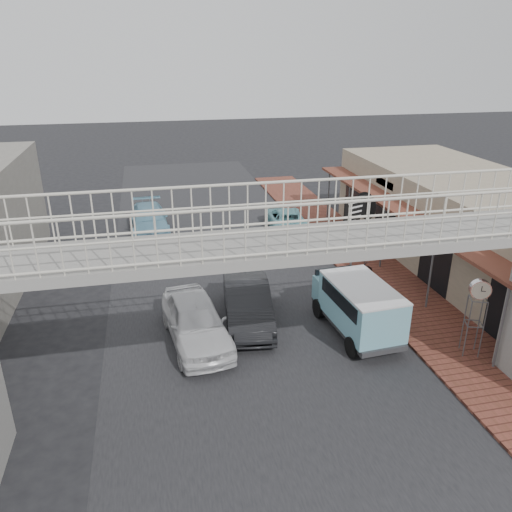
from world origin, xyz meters
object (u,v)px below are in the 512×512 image
dark_sedan (247,303)px  angkot_curb (286,218)px  street_clock (479,293)px  motorcycle_near (356,270)px  motorcycle_far (354,232)px  angkot_far (149,219)px  arrow_sign (369,206)px  white_hatchback (196,321)px  angkot_van (358,302)px

dark_sedan → angkot_curb: dark_sedan is taller
angkot_curb → street_clock: size_ratio=1.62×
motorcycle_near → street_clock: bearing=-168.3°
dark_sedan → motorcycle_near: dark_sedan is taller
dark_sedan → angkot_curb: (4.17, 9.70, -0.16)m
street_clock → dark_sedan: bearing=170.8°
dark_sedan → motorcycle_far: 9.56m
angkot_far → arrow_sign: (9.58, -6.95, 2.16)m
motorcycle_near → motorcycle_far: 4.46m
angkot_curb → white_hatchback: bearing=65.1°
dark_sedan → arrow_sign: size_ratio=1.34×
angkot_van → white_hatchback: bearing=168.8°
dark_sedan → angkot_van: bearing=-18.3°
motorcycle_near → angkot_van: bearing=157.1°
angkot_far → motorcycle_near: size_ratio=3.12×
white_hatchback → street_clock: 9.10m
motorcycle_near → angkot_far: bearing=45.1°
angkot_van → arrow_sign: size_ratio=1.19×
angkot_far → street_clock: size_ratio=1.82×
angkot_curb → motorcycle_near: (1.10, -7.23, -0.09)m
motorcycle_near → motorcycle_far: motorcycle_far is taller
angkot_curb → angkot_far: size_ratio=0.89×
angkot_far → arrow_sign: arrow_sign is taller
street_clock → angkot_far: bearing=144.2°
white_hatchback → angkot_far: white_hatchback is taller
white_hatchback → dark_sedan: bearing=19.1°
white_hatchback → motorcycle_near: 8.01m
angkot_van → motorcycle_far: (3.35, 8.25, -0.57)m
motorcycle_far → street_clock: street_clock is taller
angkot_van → street_clock: bearing=-38.7°
arrow_sign → angkot_far: bearing=121.9°
angkot_far → street_clock: 17.68m
dark_sedan → angkot_curb: bearing=73.2°
street_clock → arrow_sign: size_ratio=0.77×
arrow_sign → angkot_curb: bearing=88.4°
white_hatchback → angkot_far: size_ratio=0.96×
white_hatchback → dark_sedan: 2.18m
angkot_curb → arrow_sign: size_ratio=1.24×
angkot_far → motorcycle_near: (8.52, -8.42, -0.19)m
angkot_far → dark_sedan: bearing=-76.0°
white_hatchback → angkot_van: angkot_van is taller
angkot_far → angkot_van: (6.80, -12.53, 0.54)m
dark_sedan → angkot_far: bearing=113.1°
angkot_van → street_clock: street_clock is taller
angkot_curb → motorcycle_far: 4.13m
dark_sedan → motorcycle_far: size_ratio=2.44×
angkot_curb → dark_sedan: bearing=71.8°
angkot_curb → angkot_far: angkot_far is taller
motorcycle_far → street_clock: bearing=-177.7°
angkot_van → motorcycle_far: size_ratio=2.18×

